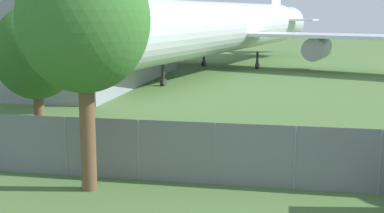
% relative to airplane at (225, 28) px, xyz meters
% --- Properties ---
extents(perimeter_fence, '(56.07, 0.07, 2.05)m').
position_rel_airplane_xyz_m(perimeter_fence, '(4.32, -35.07, -2.94)').
color(perimeter_fence, gray).
rests_on(perimeter_fence, ground).
extents(airplane, '(39.89, 49.40, 13.46)m').
position_rel_airplane_xyz_m(airplane, '(0.00, 0.00, 0.00)').
color(airplane, silver).
rests_on(airplane, ground).
extents(tree_near_hangar, '(3.35, 3.35, 5.82)m').
position_rel_airplane_xyz_m(tree_near_hangar, '(-3.16, -32.23, -0.02)').
color(tree_near_hangar, brown).
rests_on(tree_near_hangar, ground).
extents(tree_left_of_cabin, '(3.99, 3.99, 7.48)m').
position_rel_airplane_xyz_m(tree_left_of_cabin, '(0.54, -36.32, 1.28)').
color(tree_left_of_cabin, brown).
rests_on(tree_left_of_cabin, ground).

